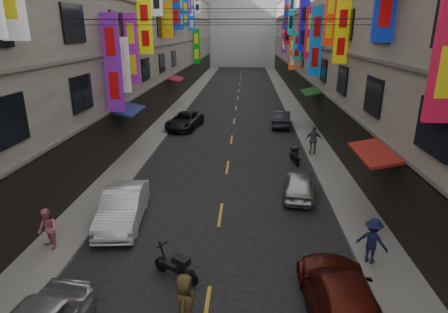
# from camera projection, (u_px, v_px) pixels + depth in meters

# --- Properties ---
(sidewalk_left) EXTENTS (2.00, 90.00, 0.12)m
(sidewalk_left) POSITION_uv_depth(u_px,v_px,m) (179.00, 107.00, 39.50)
(sidewalk_left) COLOR slate
(sidewalk_left) RESTS_ON ground
(sidewalk_right) EXTENTS (2.00, 90.00, 0.12)m
(sidewalk_right) POSITION_uv_depth(u_px,v_px,m) (294.00, 108.00, 38.82)
(sidewalk_right) COLOR slate
(sidewalk_right) RESTS_ON ground
(building_row_left) EXTENTS (10.14, 90.00, 19.00)m
(building_row_left) POSITION_uv_depth(u_px,v_px,m) (116.00, 11.00, 36.83)
(building_row_left) COLOR gray
(building_row_left) RESTS_ON ground
(building_row_right) EXTENTS (10.14, 90.00, 19.00)m
(building_row_right) POSITION_uv_depth(u_px,v_px,m) (363.00, 11.00, 35.47)
(building_row_right) COLOR #AC9E90
(building_row_right) RESTS_ON ground
(haze_block) EXTENTS (18.00, 8.00, 22.00)m
(haze_block) POSITION_uv_depth(u_px,v_px,m) (243.00, 15.00, 82.96)
(haze_block) COLOR silver
(haze_block) RESTS_ON ground
(shop_signage) EXTENTS (14.00, 55.00, 11.51)m
(shop_signage) POSITION_uv_depth(u_px,v_px,m) (232.00, 13.00, 29.72)
(shop_signage) COLOR #0F11B6
(shop_signage) RESTS_ON ground
(street_awnings) EXTENTS (13.99, 35.20, 0.41)m
(street_awnings) POSITION_uv_depth(u_px,v_px,m) (209.00, 110.00, 23.16)
(street_awnings) COLOR #155126
(street_awnings) RESTS_ON ground
(overhead_cables) EXTENTS (14.00, 38.04, 1.24)m
(overhead_cables) POSITION_uv_depth(u_px,v_px,m) (232.00, 13.00, 25.02)
(overhead_cables) COLOR black
(overhead_cables) RESTS_ON ground
(lane_markings) EXTENTS (0.12, 80.20, 0.01)m
(lane_markings) POSITION_uv_depth(u_px,v_px,m) (235.00, 114.00, 36.34)
(lane_markings) COLOR gold
(lane_markings) RESTS_ON ground
(scooter_crossing) EXTENTS (1.59, 1.06, 1.14)m
(scooter_crossing) POSITION_uv_depth(u_px,v_px,m) (176.00, 267.00, 12.09)
(scooter_crossing) COLOR black
(scooter_crossing) RESTS_ON ground
(scooter_far_right) EXTENTS (0.57, 1.80, 1.14)m
(scooter_far_right) POSITION_uv_depth(u_px,v_px,m) (295.00, 155.00, 22.90)
(scooter_far_right) COLOR black
(scooter_far_right) RESTS_ON ground
(car_left_mid) EXTENTS (2.02, 4.60, 1.47)m
(car_left_mid) POSITION_uv_depth(u_px,v_px,m) (123.00, 207.00, 15.55)
(car_left_mid) COLOR silver
(car_left_mid) RESTS_ON ground
(car_left_far) EXTENTS (2.93, 5.03, 1.32)m
(car_left_far) POSITION_uv_depth(u_px,v_px,m) (185.00, 121.00, 30.78)
(car_left_far) COLOR black
(car_left_far) RESTS_ON ground
(car_right_near) EXTENTS (1.98, 4.81, 1.39)m
(car_right_near) POSITION_uv_depth(u_px,v_px,m) (341.00, 298.00, 10.29)
(car_right_near) COLOR #52140E
(car_right_near) RESTS_ON ground
(car_right_mid) EXTENTS (1.98, 3.82, 1.24)m
(car_right_mid) POSITION_uv_depth(u_px,v_px,m) (299.00, 184.00, 18.12)
(car_right_mid) COLOR silver
(car_right_mid) RESTS_ON ground
(car_right_far) EXTENTS (1.78, 4.21, 1.35)m
(car_right_far) POSITION_uv_depth(u_px,v_px,m) (281.00, 119.00, 31.40)
(car_right_far) COLOR #25262D
(car_right_far) RESTS_ON ground
(pedestrian_lfar) EXTENTS (0.92, 0.88, 1.56)m
(pedestrian_lfar) POSITION_uv_depth(u_px,v_px,m) (47.00, 229.00, 13.46)
(pedestrian_lfar) COLOR #D57091
(pedestrian_lfar) RESTS_ON sidewalk_left
(pedestrian_rnear) EXTENTS (1.17, 1.03, 1.62)m
(pedestrian_rnear) POSITION_uv_depth(u_px,v_px,m) (372.00, 241.00, 12.67)
(pedestrian_rnear) COLOR #16193D
(pedestrian_rnear) RESTS_ON sidewalk_right
(pedestrian_rfar) EXTENTS (1.11, 0.68, 1.84)m
(pedestrian_rfar) POSITION_uv_depth(u_px,v_px,m) (314.00, 140.00, 23.95)
(pedestrian_rfar) COLOR slate
(pedestrian_rfar) RESTS_ON sidewalk_right
(pedestrian_crossing) EXTENTS (0.63, 0.88, 1.74)m
(pedestrian_crossing) POSITION_uv_depth(u_px,v_px,m) (185.00, 304.00, 9.82)
(pedestrian_crossing) COLOR #48371C
(pedestrian_crossing) RESTS_ON ground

